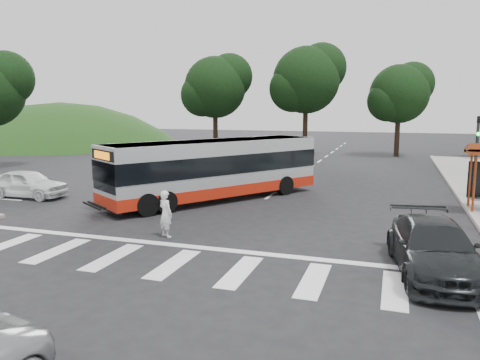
% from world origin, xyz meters
% --- Properties ---
extents(ground, '(140.00, 140.00, 0.00)m').
position_xyz_m(ground, '(0.00, 0.00, 0.00)').
color(ground, black).
rests_on(ground, ground).
extents(curb_east, '(0.30, 40.00, 0.15)m').
position_xyz_m(curb_east, '(9.00, 8.00, 0.07)').
color(curb_east, '#9E9991').
rests_on(curb_east, ground).
extents(hillside_nw, '(44.00, 44.00, 10.00)m').
position_xyz_m(hillside_nw, '(-32.00, 30.00, 0.00)').
color(hillside_nw, '#1E3E14').
rests_on(hillside_nw, ground).
extents(crosswalk_ladder, '(18.00, 2.60, 0.01)m').
position_xyz_m(crosswalk_ladder, '(0.00, -5.00, 0.01)').
color(crosswalk_ladder, silver).
rests_on(crosswalk_ladder, ground).
extents(traffic_signal_ne_short, '(0.18, 0.37, 4.00)m').
position_xyz_m(traffic_signal_ne_short, '(9.60, 8.49, 2.48)').
color(traffic_signal_ne_short, black).
rests_on(traffic_signal_ne_short, ground).
extents(tree_north_a, '(6.60, 6.15, 10.17)m').
position_xyz_m(tree_north_a, '(-1.92, 26.07, 6.92)').
color(tree_north_a, black).
rests_on(tree_north_a, ground).
extents(tree_north_b, '(5.72, 5.33, 8.43)m').
position_xyz_m(tree_north_b, '(6.07, 28.06, 5.66)').
color(tree_north_b, black).
rests_on(tree_north_b, ground).
extents(tree_north_c, '(6.16, 5.74, 9.30)m').
position_xyz_m(tree_north_c, '(-9.92, 24.06, 6.29)').
color(tree_north_c, black).
rests_on(tree_north_c, ground).
extents(transit_bus, '(8.10, 10.56, 2.86)m').
position_xyz_m(transit_bus, '(-2.27, 4.12, 1.43)').
color(transit_bus, '#B5B8BA').
rests_on(transit_bus, ground).
extents(pedestrian, '(0.70, 0.61, 1.62)m').
position_xyz_m(pedestrian, '(-1.51, -2.50, 0.81)').
color(pedestrian, white).
rests_on(pedestrian, ground).
extents(dark_sedan, '(2.68, 5.15, 1.43)m').
position_xyz_m(dark_sedan, '(6.95, -3.51, 0.71)').
color(dark_sedan, black).
rests_on(dark_sedan, ground).
extents(west_car_white, '(4.08, 1.68, 1.38)m').
position_xyz_m(west_car_white, '(-11.28, 1.75, 0.69)').
color(west_car_white, white).
rests_on(west_car_white, ground).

